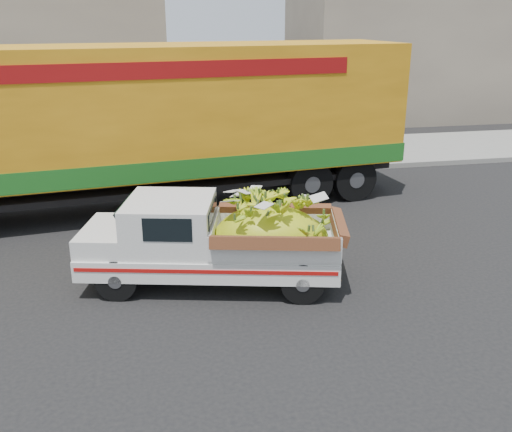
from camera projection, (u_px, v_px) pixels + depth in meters
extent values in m
plane|color=black|center=(158.00, 299.00, 9.37)|extent=(100.00, 100.00, 0.00)
cube|color=gray|center=(147.00, 178.00, 16.11)|extent=(60.00, 0.25, 0.15)
cube|color=gray|center=(146.00, 161.00, 18.05)|extent=(60.00, 4.00, 0.14)
cube|color=gray|center=(449.00, 48.00, 26.10)|extent=(14.00, 6.00, 6.00)
cylinder|color=black|center=(116.00, 280.00, 9.27)|extent=(0.73, 0.36, 0.70)
cylinder|color=black|center=(136.00, 248.00, 10.53)|extent=(0.73, 0.36, 0.70)
cylinder|color=black|center=(303.00, 283.00, 9.17)|extent=(0.73, 0.36, 0.70)
cylinder|color=black|center=(300.00, 250.00, 10.43)|extent=(0.73, 0.36, 0.70)
cube|color=silver|center=(210.00, 256.00, 9.80)|extent=(4.56, 2.53, 0.36)
cube|color=#A50F0C|center=(205.00, 272.00, 9.04)|extent=(4.11, 1.01, 0.06)
cube|color=silver|center=(89.00, 259.00, 9.90)|extent=(0.45, 1.51, 0.13)
cube|color=silver|center=(107.00, 236.00, 9.75)|extent=(1.10, 1.61, 0.33)
cube|color=silver|center=(170.00, 223.00, 9.63)|extent=(1.73, 1.79, 0.83)
cube|color=black|center=(167.00, 230.00, 8.86)|extent=(0.76, 0.19, 0.39)
cube|color=silver|center=(275.00, 234.00, 9.62)|extent=(2.42, 2.01, 0.47)
ellipsoid|color=yellow|center=(269.00, 239.00, 9.66)|extent=(2.15, 1.66, 1.17)
cylinder|color=black|center=(354.00, 179.00, 14.26)|extent=(1.13, 0.45, 1.10)
cylinder|color=black|center=(320.00, 161.00, 16.05)|extent=(1.13, 0.45, 1.10)
cylinder|color=black|center=(310.00, 183.00, 13.90)|extent=(1.13, 0.45, 1.10)
cylinder|color=black|center=(281.00, 164.00, 15.69)|extent=(1.13, 0.45, 1.10)
cube|color=black|center=(160.00, 176.00, 13.66)|extent=(12.03, 2.47, 0.36)
cube|color=orange|center=(156.00, 109.00, 13.13)|extent=(11.98, 3.93, 2.84)
cube|color=#1C611B|center=(159.00, 158.00, 13.52)|extent=(12.04, 3.96, 0.45)
cube|color=maroon|center=(163.00, 70.00, 11.68)|extent=(8.34, 1.06, 0.35)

